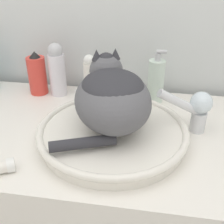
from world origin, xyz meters
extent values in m
cube|color=white|center=(0.00, 0.29, 0.42)|extent=(1.18, 0.58, 0.84)
cylinder|color=white|center=(0.04, 0.24, 0.86)|extent=(0.40, 0.40, 0.04)
torus|color=white|center=(0.04, 0.24, 0.87)|extent=(0.42, 0.42, 0.02)
ellipsoid|color=#56565B|center=(0.04, 0.24, 0.96)|extent=(0.27, 0.30, 0.15)
ellipsoid|color=#2D2D33|center=(0.04, 0.24, 1.00)|extent=(0.21, 0.23, 0.07)
sphere|color=#56565B|center=(0.01, 0.33, 1.01)|extent=(0.10, 0.10, 0.10)
sphere|color=#2D2D33|center=(0.01, 0.33, 1.03)|extent=(0.05, 0.05, 0.05)
cone|color=#2D2D33|center=(0.03, 0.34, 1.06)|extent=(0.03, 0.03, 0.03)
cone|color=#2D2D33|center=(-0.01, 0.32, 1.06)|extent=(0.03, 0.03, 0.03)
cylinder|color=#2D2D33|center=(-0.01, 0.13, 0.90)|extent=(0.16, 0.09, 0.03)
cylinder|color=silver|center=(0.28, 0.33, 0.87)|extent=(0.04, 0.04, 0.06)
cylinder|color=silver|center=(0.22, 0.30, 0.94)|extent=(0.14, 0.07, 0.09)
sphere|color=silver|center=(0.28, 0.33, 0.93)|extent=(0.06, 0.06, 0.06)
cylinder|color=white|center=(-0.08, 0.50, 0.90)|extent=(0.04, 0.04, 0.13)
sphere|color=white|center=(-0.08, 0.50, 0.98)|extent=(0.04, 0.04, 0.04)
cylinder|color=silver|center=(0.15, 0.50, 0.91)|extent=(0.06, 0.06, 0.15)
cylinder|color=#B7B7BC|center=(0.15, 0.50, 1.00)|extent=(0.02, 0.02, 0.02)
cylinder|color=#B7B7BC|center=(0.16, 0.50, 1.02)|extent=(0.03, 0.01, 0.01)
cylinder|color=#DB3D33|center=(-0.28, 0.50, 0.91)|extent=(0.07, 0.07, 0.14)
cone|color=black|center=(-0.28, 0.50, 0.99)|extent=(0.04, 0.04, 0.02)
cylinder|color=silver|center=(-0.20, 0.50, 0.91)|extent=(0.06, 0.06, 0.15)
sphere|color=#B7B7BC|center=(-0.20, 0.50, 1.00)|extent=(0.05, 0.05, 0.05)
cylinder|color=white|center=(-0.18, 0.07, 0.85)|extent=(0.03, 0.04, 0.04)
camera|label=1|loc=(0.15, -0.41, 1.30)|focal=45.00mm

